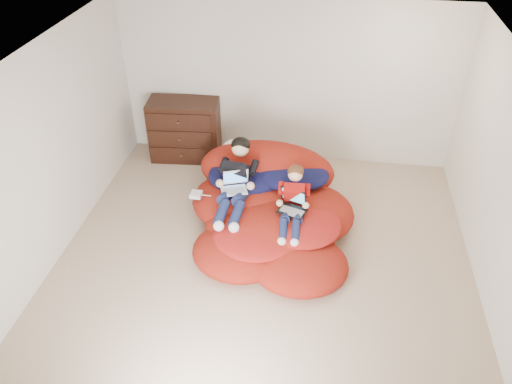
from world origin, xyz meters
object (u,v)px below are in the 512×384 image
(beanbag_pile, at_px, (269,208))
(laptop_white, at_px, (235,184))
(older_boy, at_px, (236,177))
(laptop_black, at_px, (293,204))
(dresser, at_px, (185,130))
(younger_boy, at_px, (293,199))

(beanbag_pile, relative_size, laptop_white, 6.59)
(older_boy, xyz_separation_m, laptop_black, (0.76, -0.32, -0.12))
(dresser, relative_size, beanbag_pile, 0.45)
(laptop_white, distance_m, laptop_black, 0.79)
(older_boy, relative_size, laptop_black, 3.12)
(beanbag_pile, distance_m, younger_boy, 0.51)
(younger_boy, distance_m, laptop_white, 0.78)
(dresser, xyz_separation_m, laptop_black, (1.85, -1.77, 0.07))
(dresser, height_order, younger_boy, dresser)
(dresser, relative_size, laptop_white, 2.96)
(younger_boy, xyz_separation_m, laptop_white, (-0.76, 0.16, 0.03))
(beanbag_pile, bearing_deg, laptop_white, -173.30)
(dresser, distance_m, younger_boy, 2.53)
(laptop_white, height_order, laptop_black, laptop_white)
(dresser, bearing_deg, younger_boy, -43.05)
(laptop_white, bearing_deg, laptop_black, -15.02)
(dresser, distance_m, older_boy, 1.82)
(beanbag_pile, relative_size, laptop_black, 6.29)
(older_boy, height_order, laptop_white, older_boy)
(younger_boy, bearing_deg, laptop_white, 167.85)
(older_boy, height_order, younger_boy, older_boy)
(laptop_black, bearing_deg, beanbag_pile, 140.96)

